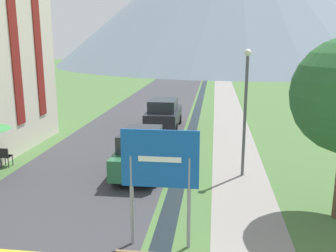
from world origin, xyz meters
The scene contains 10 objects.
ground_plane centered at (0.00, 20.00, 0.00)m, with size 160.00×160.00×0.00m, color #476B38.
road centered at (-2.50, 30.00, 0.00)m, with size 6.40×60.00×0.01m.
footpath centered at (3.60, 30.00, 0.00)m, with size 2.20×60.00×0.01m.
drainage_channel centered at (1.20, 30.00, 0.00)m, with size 0.60×60.00×0.00m.
road_sign centered at (1.17, 4.51, 2.13)m, with size 2.00×0.11×3.17m.
parked_car_near centered at (-0.40, 10.01, 0.91)m, with size 1.81×4.35×1.82m.
parked_car_far centered at (-0.60, 18.12, 0.91)m, with size 1.97×4.15×1.82m.
cafe_chair_far_right centered at (-6.35, 9.98, 0.51)m, with size 0.40×0.40×0.85m.
cafe_chair_far_left centered at (-6.35, 9.96, 0.51)m, with size 0.40×0.40×0.85m.
streetlamp centered at (3.70, 10.20, 2.98)m, with size 0.28×0.28×5.02m.
Camera 1 is at (2.50, -4.39, 5.34)m, focal length 40.00 mm.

